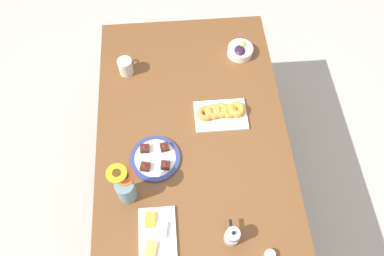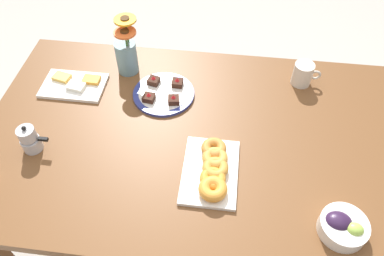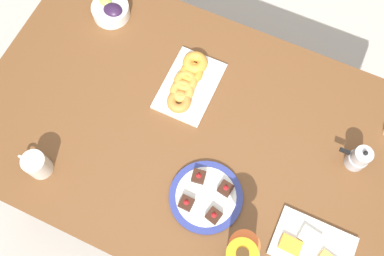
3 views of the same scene
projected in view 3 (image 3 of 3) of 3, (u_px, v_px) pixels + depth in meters
name	position (u px, v px, depth m)	size (l,w,h in m)	color
ground_plane	(192.00, 180.00, 2.24)	(6.00, 6.00, 0.00)	#B7B2A8
dining_table	(192.00, 140.00, 1.62)	(1.60, 1.00, 0.74)	brown
coffee_mug	(37.00, 165.00, 1.45)	(0.12, 0.08, 0.10)	beige
grape_bowl	(111.00, 10.00, 1.69)	(0.15, 0.15, 0.07)	white
cheese_platter	(312.00, 246.00, 1.39)	(0.26, 0.17, 0.03)	white
croissant_platter	(188.00, 83.00, 1.59)	(0.19, 0.29, 0.05)	white
dessert_plate	(206.00, 197.00, 1.45)	(0.25, 0.25, 0.05)	navy
flower_vase	(242.00, 255.00, 1.31)	(0.10, 0.12, 0.26)	#6B939E
moka_pot	(359.00, 158.00, 1.46)	(0.11, 0.07, 0.12)	#B7B7BC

